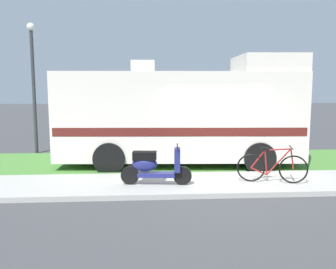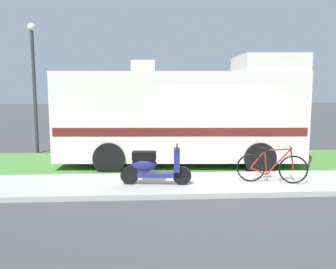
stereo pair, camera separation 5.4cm
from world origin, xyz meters
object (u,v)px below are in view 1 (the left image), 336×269
Objects in this scene: scooter at (153,166)px; bicycle at (272,167)px; motorhome_rv at (182,114)px; street_lamp_post at (33,76)px; pickup_truck_near at (168,121)px.

scooter is 1.03× the size of bicycle.
street_lamp_post is (-5.12, 2.25, 1.19)m from motorhome_rv.
motorhome_rv is 1.58× the size of street_lamp_post.
bicycle is 0.29× the size of pickup_truck_near.
scooter is at bearing -96.74° from pickup_truck_near.
motorhome_rv is 3.05m from scooter.
street_lamp_post is (-4.15, 4.96, 2.21)m from scooter.
pickup_truck_near is (-0.12, 4.48, -0.68)m from motorhome_rv.
scooter is at bearing -109.73° from motorhome_rv.
bicycle is (1.92, -2.73, -1.09)m from motorhome_rv.
scooter is 0.30× the size of pickup_truck_near.
street_lamp_post reaches higher than motorhome_rv.
bicycle is 8.91m from street_lamp_post.
street_lamp_post reaches higher than bicycle.
street_lamp_post is at bearing -155.92° from pickup_truck_near.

